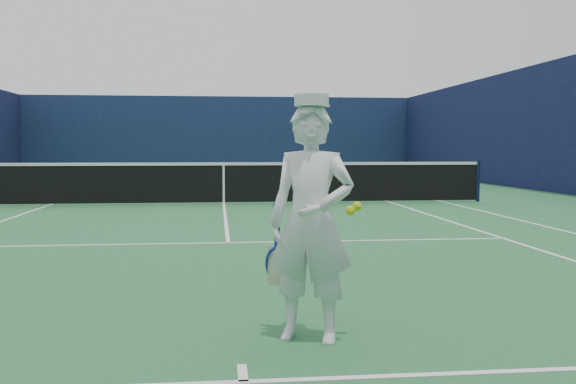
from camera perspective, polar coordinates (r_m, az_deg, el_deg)
The scene contains 5 objects.
ground at distance 15.60m, azimuth -5.72°, elevation -1.06°, with size 80.00×80.00×0.00m, color #276637.
court_markings at distance 15.60m, azimuth -5.72°, elevation -1.04°, with size 11.03×23.83×0.01m.
windscreen_fence at distance 15.55m, azimuth -5.78°, elevation 6.30°, with size 20.12×36.12×4.00m.
tennis_net at distance 15.56m, azimuth -5.74°, elevation 0.98°, with size 12.88×0.09×1.07m.
tennis_player at distance 4.52m, azimuth 2.06°, elevation -2.65°, with size 0.72×0.70×1.74m.
Camera 1 is at (-0.14, -15.54, 1.37)m, focal length 40.00 mm.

